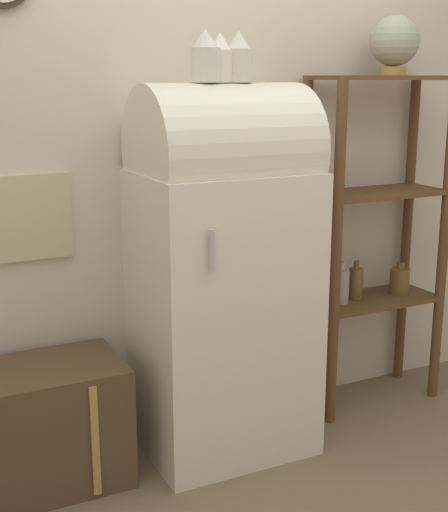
% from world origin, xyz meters
% --- Properties ---
extents(ground_plane, '(12.00, 12.00, 0.00)m').
position_xyz_m(ground_plane, '(0.00, 0.00, 0.00)').
color(ground_plane, '#7A664C').
extents(wall_back, '(7.00, 0.09, 2.70)m').
position_xyz_m(wall_back, '(-0.01, 0.57, 1.35)').
color(wall_back, beige).
rests_on(wall_back, ground_plane).
extents(refrigerator, '(0.71, 0.60, 1.60)m').
position_xyz_m(refrigerator, '(-0.00, 0.27, 0.82)').
color(refrigerator, silver).
rests_on(refrigerator, ground_plane).
extents(suitcase_trunk, '(0.76, 0.43, 0.51)m').
position_xyz_m(suitcase_trunk, '(-0.85, 0.30, 0.25)').
color(suitcase_trunk, brown).
rests_on(suitcase_trunk, ground_plane).
extents(shelf_unit, '(0.69, 0.33, 1.63)m').
position_xyz_m(shelf_unit, '(0.88, 0.37, 0.90)').
color(shelf_unit, brown).
rests_on(shelf_unit, ground_plane).
extents(globe, '(0.23, 0.23, 0.27)m').
position_xyz_m(globe, '(0.94, 0.37, 1.78)').
color(globe, '#AD8942').
rests_on(globe, shelf_unit).
extents(vase_left, '(0.12, 0.12, 0.20)m').
position_xyz_m(vase_left, '(-0.08, 0.26, 1.69)').
color(vase_left, beige).
rests_on(vase_left, refrigerator).
extents(vase_center, '(0.11, 0.11, 0.19)m').
position_xyz_m(vase_center, '(-0.01, 0.28, 1.69)').
color(vase_center, silver).
rests_on(vase_center, refrigerator).
extents(vase_right, '(0.11, 0.11, 0.20)m').
position_xyz_m(vase_right, '(0.07, 0.27, 1.69)').
color(vase_right, beige).
rests_on(vase_right, refrigerator).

